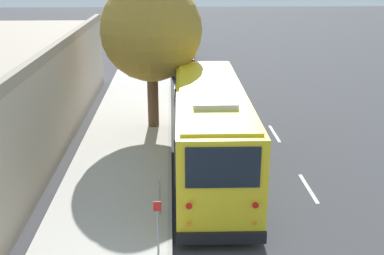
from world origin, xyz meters
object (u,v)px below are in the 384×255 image
(parked_sedan_silver, at_px, (189,84))
(parked_sedan_tan, at_px, (184,53))
(street_tree, at_px, (151,23))
(sign_post_far, at_px, (160,196))
(shuttle_bus, at_px, (210,126))
(sign_post_near, at_px, (158,227))
(parked_sedan_maroon, at_px, (183,67))
(parked_sedan_white, at_px, (183,41))

(parked_sedan_silver, xyz_separation_m, parked_sedan_tan, (11.18, -0.03, 0.03))
(street_tree, relative_size, sign_post_far, 6.17)
(shuttle_bus, height_order, parked_sedan_silver, shuttle_bus)
(street_tree, xyz_separation_m, sign_post_near, (-11.29, -0.48, -4.18))
(parked_sedan_silver, distance_m, parked_sedan_maroon, 5.52)
(parked_sedan_silver, xyz_separation_m, street_tree, (-6.70, 2.01, 4.55))
(shuttle_bus, distance_m, parked_sedan_tan, 23.54)
(parked_sedan_tan, bearing_deg, parked_sedan_maroon, 178.57)
(parked_sedan_tan, distance_m, parked_sedan_white, 6.61)
(parked_sedan_silver, height_order, sign_post_far, sign_post_far)
(parked_sedan_maroon, bearing_deg, sign_post_far, 172.92)
(parked_sedan_silver, bearing_deg, sign_post_near, 178.74)
(shuttle_bus, height_order, sign_post_far, shuttle_bus)
(parked_sedan_maroon, bearing_deg, parked_sedan_white, -4.76)
(parked_sedan_white, relative_size, sign_post_far, 3.56)
(sign_post_near, xyz_separation_m, sign_post_far, (2.19, 0.00, -0.18))
(parked_sedan_silver, xyz_separation_m, parked_sedan_maroon, (5.51, 0.20, 0.01))
(street_tree, bearing_deg, parked_sedan_maroon, -8.43)
(parked_sedan_maroon, distance_m, sign_post_near, 23.55)
(parked_sedan_maroon, relative_size, parked_sedan_tan, 0.95)
(parked_sedan_maroon, distance_m, sign_post_far, 21.36)
(shuttle_bus, relative_size, sign_post_far, 8.89)
(shuttle_bus, xyz_separation_m, parked_sedan_maroon, (17.83, 0.53, -1.34))
(shuttle_bus, height_order, parked_sedan_tan, shuttle_bus)
(parked_sedan_tan, relative_size, street_tree, 0.58)
(street_tree, distance_m, sign_post_near, 12.05)
(parked_sedan_white, bearing_deg, sign_post_near, -179.56)
(sign_post_far, bearing_deg, parked_sedan_white, -2.72)
(street_tree, bearing_deg, shuttle_bus, -157.40)
(parked_sedan_tan, relative_size, sign_post_far, 3.60)
(parked_sedan_maroon, relative_size, street_tree, 0.56)
(shuttle_bus, bearing_deg, street_tree, 23.54)
(parked_sedan_white, bearing_deg, parked_sedan_silver, -177.23)
(parked_sedan_silver, height_order, parked_sedan_maroon, parked_sedan_maroon)
(parked_sedan_silver, relative_size, sign_post_near, 2.69)
(parked_sedan_maroon, relative_size, parked_sedan_white, 0.96)
(shuttle_bus, bearing_deg, parked_sedan_maroon, 2.63)
(parked_sedan_white, height_order, sign_post_far, sign_post_far)
(parked_sedan_white, xyz_separation_m, sign_post_near, (-35.79, 1.60, 0.36))
(parked_sedan_silver, distance_m, parked_sedan_tan, 11.18)
(parked_sedan_maroon, distance_m, street_tree, 13.16)
(parked_sedan_white, distance_m, sign_post_far, 33.64)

